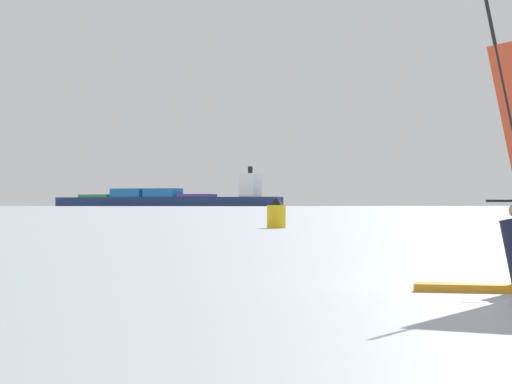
# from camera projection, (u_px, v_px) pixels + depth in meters

# --- Properties ---
(cargo_ship) EXTENTS (219.25, 63.93, 34.24)m
(cargo_ship) POSITION_uv_depth(u_px,v_px,m) (168.00, 198.00, 935.53)
(cargo_ship) COLOR navy
(cargo_ship) RESTS_ON ground_plane
(distant_headland) EXTENTS (1297.64, 378.66, 45.70)m
(distant_headland) POSITION_uv_depth(u_px,v_px,m) (225.00, 191.00, 1655.08)
(distant_headland) COLOR #756B56
(distant_headland) RESTS_ON ground_plane
(channel_buoy) EXTENTS (1.08, 1.08, 1.82)m
(channel_buoy) POSITION_uv_depth(u_px,v_px,m) (276.00, 214.00, 60.08)
(channel_buoy) COLOR yellow
(channel_buoy) RESTS_ON ground_plane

